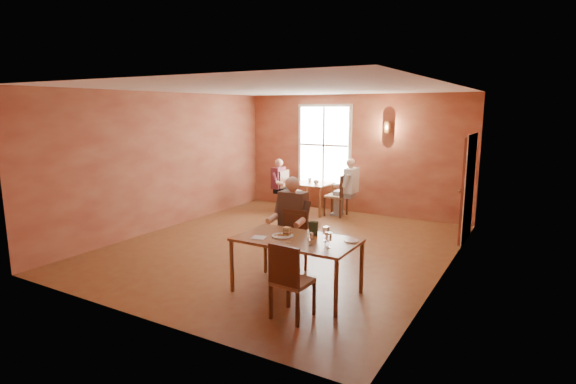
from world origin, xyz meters
The scene contains 29 objects.
ground centered at (0.00, 0.00, 0.00)m, with size 6.00×7.00×0.01m, color brown.
wall_back centered at (0.00, 3.50, 1.50)m, with size 6.00×0.04×3.00m, color brown.
wall_front centered at (0.00, -3.50, 1.50)m, with size 6.00×0.04×3.00m, color brown.
wall_left centered at (-3.00, 0.00, 1.50)m, with size 0.04×7.00×3.00m, color brown.
wall_right centered at (3.00, 0.00, 1.50)m, with size 0.04×7.00×3.00m, color brown.
ceiling centered at (0.00, 0.00, 3.00)m, with size 6.00×7.00×0.04m, color white.
window centered at (-0.80, 3.45, 1.70)m, with size 1.36×0.10×1.96m, color white.
door centered at (2.94, 2.30, 1.05)m, with size 0.12×1.04×2.10m, color maroon.
wall_sconce centered at (0.90, 3.40, 2.20)m, with size 0.16×0.16×0.28m, color brown.
main_table centered at (1.29, -1.78, 0.41)m, with size 1.73×0.97×0.81m, color brown, non-canonical shape.
chair_diner_main centered at (0.79, -1.13, 0.51)m, with size 0.45×0.45×1.01m, color #411F12, non-canonical shape.
diner_main centered at (0.79, -1.16, 0.74)m, with size 0.60×0.60×1.49m, color black, non-canonical shape.
chair_empty centered at (1.64, -2.50, 0.50)m, with size 0.44×0.44×1.00m, color brown, non-canonical shape.
plate_food centered at (1.07, -1.81, 0.83)m, with size 0.32×0.32×0.04m, color silver.
sandwich centered at (1.11, -1.74, 0.87)m, with size 0.09×0.09×0.11m, color tan.
goblet_a centered at (1.70, -1.68, 0.92)m, with size 0.09×0.09×0.22m, color white, non-canonical shape.
goblet_b centered at (1.87, -1.94, 0.92)m, with size 0.09×0.09×0.22m, color white, non-canonical shape.
goblet_c centered at (1.62, -1.98, 0.91)m, with size 0.08×0.08×0.20m, color white, non-canonical shape.
menu_stand centered at (1.43, -1.52, 0.92)m, with size 0.13×0.06×0.21m, color #28422D.
knife centered at (1.22, -2.04, 0.81)m, with size 0.23×0.02×0.00m, color white.
napkin centered at (0.80, -2.01, 0.82)m, with size 0.20×0.20×0.01m, color white.
side_plate centered at (2.02, -1.53, 0.82)m, with size 0.19×0.19×0.01m, color white.
second_table centered at (-0.83, 2.89, 0.39)m, with size 0.87×0.87×0.77m, color olive, non-canonical shape.
chair_diner_white centered at (-0.18, 2.89, 0.52)m, with size 0.46×0.46×1.05m, color #502411, non-canonical shape.
diner_white centered at (-0.15, 2.89, 0.70)m, with size 0.56×0.56×1.40m, color silver, non-canonical shape.
chair_diner_maroon centered at (-1.48, 2.89, 0.52)m, with size 0.46×0.46×1.04m, color brown, non-canonical shape.
diner_maroon centered at (-1.51, 2.89, 0.65)m, with size 0.52×0.52×1.31m, color maroon, non-canonical shape.
cup_a centered at (-0.68, 2.79, 0.82)m, with size 0.13×0.13×0.10m, color silver.
cup_b centered at (-0.99, 3.04, 0.82)m, with size 0.10×0.10×0.10m, color white.
Camera 1 is at (4.29, -7.19, 2.64)m, focal length 28.00 mm.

